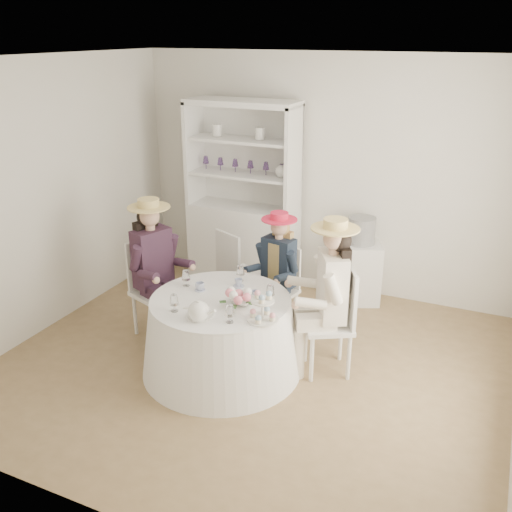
% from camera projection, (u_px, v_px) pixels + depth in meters
% --- Properties ---
extents(ground, '(4.50, 4.50, 0.00)m').
position_uv_depth(ground, '(252.00, 364.00, 5.32)').
color(ground, brown).
rests_on(ground, ground).
extents(ceiling, '(4.50, 4.50, 0.00)m').
position_uv_depth(ceiling, '(251.00, 59.00, 4.32)').
color(ceiling, white).
rests_on(ceiling, wall_back).
extents(wall_back, '(4.50, 0.00, 4.50)m').
position_uv_depth(wall_back, '(325.00, 176.00, 6.51)').
color(wall_back, silver).
rests_on(wall_back, ground).
extents(wall_front, '(4.50, 0.00, 4.50)m').
position_uv_depth(wall_front, '(98.00, 334.00, 3.13)').
color(wall_front, silver).
rests_on(wall_front, ground).
extents(wall_left, '(0.00, 4.50, 4.50)m').
position_uv_depth(wall_left, '(47.00, 197.00, 5.69)').
color(wall_left, silver).
rests_on(wall_left, ground).
extents(tea_table, '(1.44, 1.44, 0.71)m').
position_uv_depth(tea_table, '(221.00, 335.00, 5.11)').
color(tea_table, white).
rests_on(tea_table, ground).
extents(hutch, '(1.47, 0.94, 2.19)m').
position_uv_depth(hutch, '(244.00, 221.00, 6.81)').
color(hutch, silver).
rests_on(hutch, ground).
extents(side_table, '(0.59, 0.59, 0.69)m').
position_uv_depth(side_table, '(359.00, 272.00, 6.47)').
color(side_table, silver).
rests_on(side_table, ground).
extents(hatbox, '(0.32, 0.32, 0.30)m').
position_uv_depth(hatbox, '(362.00, 231.00, 6.28)').
color(hatbox, black).
rests_on(hatbox, side_table).
extents(guest_left, '(0.59, 0.54, 1.43)m').
position_uv_depth(guest_left, '(154.00, 261.00, 5.56)').
color(guest_left, silver).
rests_on(guest_left, ground).
extents(guest_mid, '(0.47, 0.50, 1.25)m').
position_uv_depth(guest_mid, '(278.00, 265.00, 5.72)').
color(guest_mid, silver).
rests_on(guest_mid, ground).
extents(guest_right, '(0.62, 0.57, 1.45)m').
position_uv_depth(guest_right, '(329.00, 289.00, 4.93)').
color(guest_right, silver).
rests_on(guest_right, ground).
extents(spare_chair, '(0.53, 0.53, 0.96)m').
position_uv_depth(spare_chair, '(236.00, 271.00, 6.07)').
color(spare_chair, silver).
rests_on(spare_chair, ground).
extents(teacup_a, '(0.09, 0.09, 0.07)m').
position_uv_depth(teacup_a, '(200.00, 287.00, 5.14)').
color(teacup_a, white).
rests_on(teacup_a, tea_table).
extents(teacup_b, '(0.08, 0.08, 0.07)m').
position_uv_depth(teacup_b, '(239.00, 283.00, 5.21)').
color(teacup_b, white).
rests_on(teacup_b, tea_table).
extents(teacup_c, '(0.10, 0.10, 0.06)m').
position_uv_depth(teacup_c, '(255.00, 295.00, 4.99)').
color(teacup_c, white).
rests_on(teacup_c, tea_table).
extents(flower_bowl, '(0.23, 0.23, 0.05)m').
position_uv_depth(flower_bowl, '(243.00, 302.00, 4.88)').
color(flower_bowl, white).
rests_on(flower_bowl, tea_table).
extents(flower_arrangement, '(0.20, 0.20, 0.08)m').
position_uv_depth(flower_arrangement, '(237.00, 296.00, 4.82)').
color(flower_arrangement, pink).
rests_on(flower_arrangement, tea_table).
extents(table_teapot, '(0.25, 0.18, 0.19)m').
position_uv_depth(table_teapot, '(199.00, 311.00, 4.59)').
color(table_teapot, white).
rests_on(table_teapot, tea_table).
extents(sandwich_plate, '(0.23, 0.23, 0.05)m').
position_uv_depth(sandwich_plate, '(199.00, 315.00, 4.68)').
color(sandwich_plate, white).
rests_on(sandwich_plate, tea_table).
extents(cupcake_stand, '(0.26, 0.26, 0.24)m').
position_uv_depth(cupcake_stand, '(263.00, 310.00, 4.59)').
color(cupcake_stand, white).
rests_on(cupcake_stand, tea_table).
extents(stemware_set, '(0.91, 0.87, 0.15)m').
position_uv_depth(stemware_set, '(220.00, 291.00, 4.95)').
color(stemware_set, white).
rests_on(stemware_set, tea_table).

